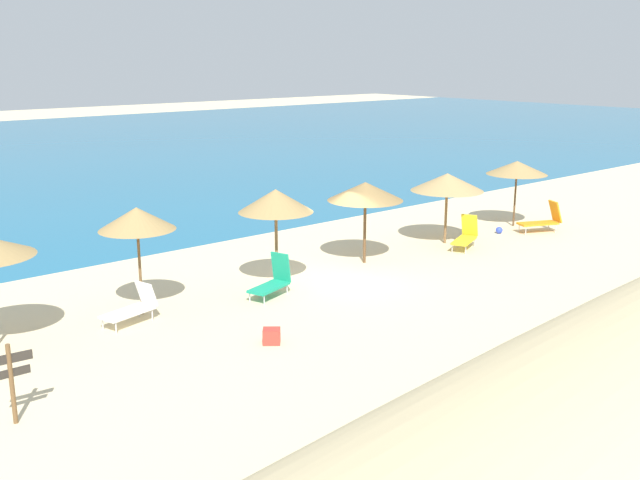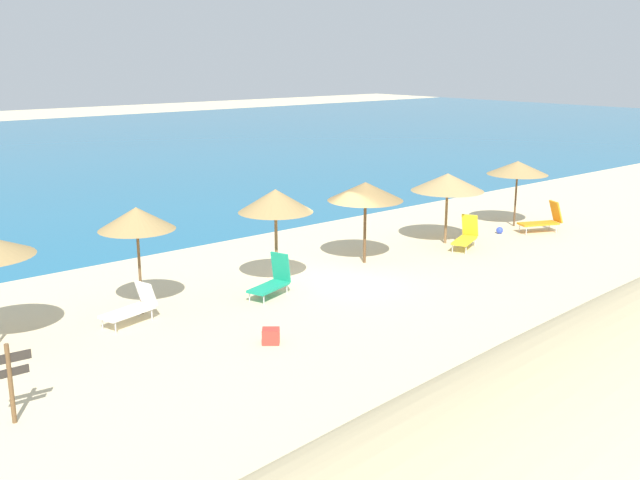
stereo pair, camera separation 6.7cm
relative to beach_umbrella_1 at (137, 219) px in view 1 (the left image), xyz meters
name	(u,v)px [view 1 (the left image)]	position (x,y,z in m)	size (l,w,h in m)	color
ground_plane	(342,279)	(6.23, -1.11, -2.62)	(160.00, 160.00, 0.00)	beige
beach_umbrella_1	(137,219)	(0.00, 0.00, 0.00)	(2.02, 2.02, 2.93)	brown
beach_umbrella_2	(276,201)	(4.16, -0.51, 0.02)	(2.21, 2.21, 2.99)	brown
beach_umbrella_3	(365,191)	(8.05, -0.22, -0.20)	(2.51, 2.51, 2.74)	brown
beach_umbrella_4	(447,182)	(12.16, -0.24, -0.34)	(2.65, 2.65, 2.61)	brown
beach_umbrella_5	(517,168)	(16.46, -0.21, -0.23)	(2.41, 2.41, 2.66)	brown
lounge_chair_0	(133,307)	(-0.50, -0.50, -2.19)	(1.59, 0.94, 1.01)	white
lounge_chair_1	(466,235)	(12.18, -1.19, -2.16)	(1.63, 1.12, 1.17)	yellow
lounge_chair_2	(543,220)	(16.44, -1.60, -2.12)	(1.78, 1.23, 1.23)	orange
lounge_chair_3	(273,280)	(3.60, -1.08, -2.15)	(1.50, 0.99, 1.21)	#199972
wooden_signpost	(11,376)	(-4.69, -3.99, -1.66)	(0.84, 0.12, 1.59)	brown
beach_ball	(499,230)	(14.94, -0.63, -2.49)	(0.27, 0.27, 0.27)	blue
cooler_box	(272,336)	(1.39, -3.95, -2.43)	(0.42, 0.34, 0.37)	red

